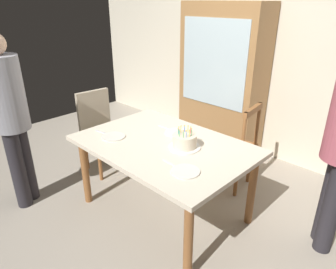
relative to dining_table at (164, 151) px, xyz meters
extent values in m
plane|color=#9E9384|center=(0.00, 0.00, -0.66)|extent=(6.40, 6.40, 0.00)
cube|color=beige|center=(0.00, 1.85, 0.64)|extent=(6.40, 0.10, 2.60)
cube|color=beige|center=(0.00, 0.00, 0.06)|extent=(1.55, 1.07, 0.04)
cylinder|color=brown|center=(-0.68, -0.43, -0.31)|extent=(0.07, 0.07, 0.70)
cylinder|color=brown|center=(0.68, -0.43, -0.31)|extent=(0.07, 0.07, 0.70)
cylinder|color=brown|center=(-0.68, 0.43, -0.31)|extent=(0.07, 0.07, 0.70)
cylinder|color=brown|center=(0.68, 0.43, -0.31)|extent=(0.07, 0.07, 0.70)
cylinder|color=silver|center=(0.19, 0.06, 0.09)|extent=(0.28, 0.28, 0.01)
cylinder|color=beige|center=(0.19, 0.06, 0.15)|extent=(0.21, 0.21, 0.11)
cylinder|color=yellow|center=(0.25, 0.05, 0.23)|extent=(0.01, 0.01, 0.05)
sphere|color=#FFC64C|center=(0.25, 0.05, 0.27)|extent=(0.01, 0.01, 0.01)
cylinder|color=#66CC72|center=(0.24, 0.09, 0.23)|extent=(0.01, 0.01, 0.05)
sphere|color=#FFC64C|center=(0.24, 0.09, 0.27)|extent=(0.01, 0.01, 0.01)
cylinder|color=#E54C4C|center=(0.21, 0.11, 0.23)|extent=(0.01, 0.01, 0.05)
sphere|color=#FFC64C|center=(0.21, 0.11, 0.27)|extent=(0.01, 0.01, 0.01)
cylinder|color=yellow|center=(0.18, 0.11, 0.23)|extent=(0.01, 0.01, 0.05)
sphere|color=#FFC64C|center=(0.18, 0.11, 0.27)|extent=(0.01, 0.01, 0.01)
cylinder|color=#4C7FE5|center=(0.15, 0.10, 0.23)|extent=(0.01, 0.01, 0.05)
sphere|color=#FFC64C|center=(0.15, 0.10, 0.27)|extent=(0.01, 0.01, 0.01)
cylinder|color=yellow|center=(0.14, 0.07, 0.23)|extent=(0.01, 0.01, 0.05)
sphere|color=#FFC64C|center=(0.14, 0.07, 0.27)|extent=(0.01, 0.01, 0.01)
cylinder|color=#4C7FE5|center=(0.14, 0.04, 0.23)|extent=(0.01, 0.01, 0.05)
sphere|color=#FFC64C|center=(0.14, 0.04, 0.27)|extent=(0.01, 0.01, 0.01)
cylinder|color=#66CC72|center=(0.16, 0.01, 0.23)|extent=(0.01, 0.01, 0.05)
sphere|color=#FFC64C|center=(0.16, 0.01, 0.27)|extent=(0.01, 0.01, 0.01)
cylinder|color=#66CC72|center=(0.18, 0.00, 0.23)|extent=(0.01, 0.01, 0.05)
sphere|color=#FFC64C|center=(0.18, 0.00, 0.27)|extent=(0.01, 0.01, 0.01)
cylinder|color=#66CC72|center=(0.22, 0.01, 0.23)|extent=(0.01, 0.01, 0.05)
sphere|color=#FFC64C|center=(0.22, 0.01, 0.27)|extent=(0.01, 0.01, 0.01)
cylinder|color=#4C7FE5|center=(0.24, 0.02, 0.23)|extent=(0.01, 0.01, 0.05)
sphere|color=#FFC64C|center=(0.24, 0.02, 0.27)|extent=(0.01, 0.01, 0.01)
cylinder|color=silver|center=(-0.43, -0.24, 0.09)|extent=(0.22, 0.22, 0.01)
cylinder|color=silver|center=(-0.08, 0.24, 0.09)|extent=(0.22, 0.22, 0.01)
cylinder|color=silver|center=(0.47, -0.24, 0.09)|extent=(0.22, 0.22, 0.01)
cube|color=silver|center=(-0.59, -0.25, 0.09)|extent=(0.18, 0.05, 0.01)
cube|color=silver|center=(-0.24, 0.26, 0.09)|extent=(0.18, 0.03, 0.01)
cube|color=silver|center=(0.31, -0.23, 0.09)|extent=(0.18, 0.02, 0.01)
cube|color=brown|center=(0.16, 0.85, -0.21)|extent=(0.49, 0.49, 0.05)
cylinder|color=brown|center=(-0.03, 1.00, -0.45)|extent=(0.04, 0.04, 0.42)
cylinder|color=brown|center=(0.02, 0.66, -0.45)|extent=(0.04, 0.04, 0.42)
cylinder|color=brown|center=(0.31, 1.05, -0.45)|extent=(0.04, 0.04, 0.42)
cylinder|color=brown|center=(0.35, 0.71, -0.45)|extent=(0.04, 0.04, 0.42)
cylinder|color=brown|center=(0.34, 1.06, 0.04)|extent=(0.04, 0.04, 0.50)
cylinder|color=brown|center=(0.38, 0.70, 0.04)|extent=(0.04, 0.04, 0.50)
cube|color=brown|center=(0.36, 0.88, 0.26)|extent=(0.09, 0.40, 0.06)
cube|color=tan|center=(-1.08, 0.08, -0.21)|extent=(0.48, 0.48, 0.05)
cylinder|color=brown|center=(-0.92, -0.11, -0.45)|extent=(0.04, 0.04, 0.42)
cylinder|color=brown|center=(-0.89, 0.23, -0.45)|extent=(0.04, 0.04, 0.42)
cylinder|color=brown|center=(-1.26, -0.08, -0.45)|extent=(0.04, 0.04, 0.42)
cylinder|color=brown|center=(-1.23, 0.26, -0.45)|extent=(0.04, 0.04, 0.42)
cube|color=tan|center=(-1.28, 0.10, 0.04)|extent=(0.09, 0.40, 0.50)
cylinder|color=#262328|center=(-1.09, -0.92, -0.25)|extent=(0.14, 0.14, 0.81)
cylinder|color=#262328|center=(-1.16, -0.81, -0.25)|extent=(0.14, 0.14, 0.81)
cylinder|color=gray|center=(-1.12, -0.87, 0.49)|extent=(0.32, 0.32, 0.68)
cylinder|color=#262328|center=(1.24, 0.69, -0.25)|extent=(0.14, 0.14, 0.82)
cylinder|color=#262328|center=(1.30, 0.57, -0.25)|extent=(0.14, 0.14, 0.82)
cube|color=#9E7042|center=(-0.49, 1.56, 0.29)|extent=(1.10, 0.44, 1.90)
cube|color=silver|center=(-0.49, 1.34, 0.54)|extent=(0.94, 0.01, 1.04)
camera|label=1|loc=(1.74, -1.73, 1.27)|focal=32.66mm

